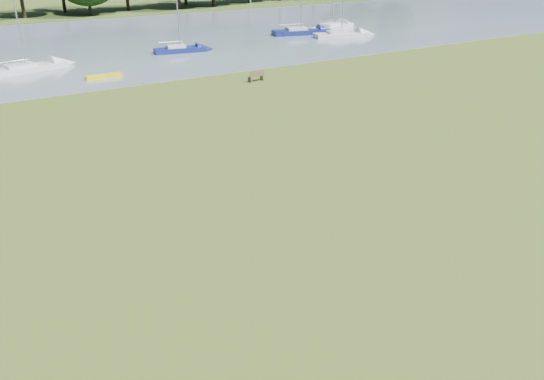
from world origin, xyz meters
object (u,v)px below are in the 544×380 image
riverbank_bench (256,76)px  sailboat_2 (300,30)px  sailboat_6 (341,33)px  sailboat_5 (332,26)px  sailboat_8 (25,66)px  sailboat_0 (180,48)px  kayak (104,76)px

riverbank_bench → sailboat_2: sailboat_2 is taller
sailboat_6 → sailboat_2: bearing=141.0°
sailboat_5 → sailboat_8: size_ratio=1.27×
sailboat_6 → sailboat_0: bearing=-167.2°
sailboat_6 → sailboat_8: 33.45m
kayak → sailboat_5: size_ratio=0.28×
sailboat_0 → sailboat_2: size_ratio=0.87×
riverbank_bench → sailboat_5: bearing=32.9°
sailboat_6 → kayak: bearing=-152.5°
sailboat_0 → sailboat_6: sailboat_6 is taller
sailboat_5 → sailboat_6: 5.50m
kayak → sailboat_8: 7.56m
kayak → sailboat_8: bearing=132.1°
sailboat_5 → sailboat_8: bearing=166.7°
sailboat_0 → sailboat_5: sailboat_5 is taller
sailboat_2 → sailboat_6: bearing=-39.8°
sailboat_6 → sailboat_8: bearing=-164.0°
sailboat_2 → sailboat_5: sailboat_5 is taller
sailboat_2 → sailboat_6: sailboat_6 is taller
riverbank_bench → sailboat_2: size_ratio=0.17×
sailboat_5 → sailboat_6: (-2.48, -4.91, -0.06)m
kayak → sailboat_2: 27.63m
kayak → sailboat_2: size_ratio=0.34×
sailboat_8 → sailboat_2: bearing=-5.5°
riverbank_bench → kayak: size_ratio=0.49×
kayak → sailboat_6: size_ratio=0.30×
kayak → sailboat_0: size_ratio=0.39×
sailboat_0 → sailboat_8: size_ratio=0.90×
sailboat_0 → sailboat_6: size_ratio=0.76×
riverbank_bench → sailboat_2: (15.99, 17.17, 0.13)m
sailboat_8 → sailboat_0: bearing=-8.7°
sailboat_2 → sailboat_5: size_ratio=0.81×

